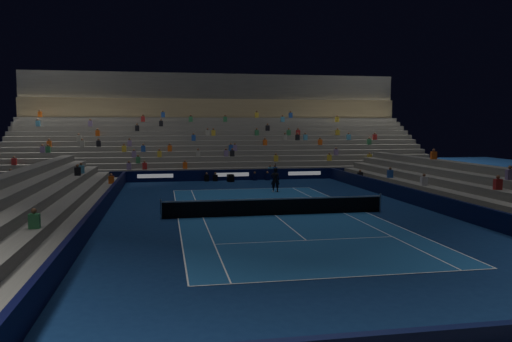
% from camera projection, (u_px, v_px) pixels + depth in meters
% --- Properties ---
extents(ground, '(90.00, 90.00, 0.00)m').
position_uv_depth(ground, '(275.00, 215.00, 28.56)').
color(ground, '#0B1F47').
rests_on(ground, ground).
extents(court_surface, '(10.97, 23.77, 0.01)m').
position_uv_depth(court_surface, '(275.00, 215.00, 28.56)').
color(court_surface, navy).
rests_on(court_surface, ground).
extents(sponsor_barrier_far, '(44.00, 0.25, 1.00)m').
position_uv_depth(sponsor_barrier_far, '(232.00, 175.00, 46.63)').
color(sponsor_barrier_far, black).
rests_on(sponsor_barrier_far, ground).
extents(sponsor_barrier_east, '(0.25, 37.00, 1.00)m').
position_uv_depth(sponsor_barrier_east, '(431.00, 202.00, 30.27)').
color(sponsor_barrier_east, black).
rests_on(sponsor_barrier_east, ground).
extents(sponsor_barrier_west, '(0.25, 37.00, 1.00)m').
position_uv_depth(sponsor_barrier_west, '(98.00, 212.00, 26.76)').
color(sponsor_barrier_west, black).
rests_on(sponsor_barrier_west, ground).
extents(grandstand_main, '(44.00, 15.20, 11.20)m').
position_uv_depth(grandstand_main, '(220.00, 141.00, 55.57)').
color(grandstand_main, slate).
rests_on(grandstand_main, ground).
extents(grandstand_east, '(5.00, 37.00, 2.50)m').
position_uv_depth(grandstand_east, '(483.00, 194.00, 30.85)').
color(grandstand_east, slate).
rests_on(grandstand_east, ground).
extents(grandstand_west, '(5.00, 37.00, 2.50)m').
position_uv_depth(grandstand_west, '(29.00, 206.00, 26.10)').
color(grandstand_west, '#63635E').
rests_on(grandstand_west, ground).
extents(tennis_net, '(12.90, 0.10, 1.10)m').
position_uv_depth(tennis_net, '(275.00, 207.00, 28.52)').
color(tennis_net, '#B2B2B7').
rests_on(tennis_net, ground).
extents(tennis_player, '(0.78, 0.60, 1.89)m').
position_uv_depth(tennis_player, '(275.00, 180.00, 38.40)').
color(tennis_player, black).
rests_on(tennis_player, ground).
extents(broadcast_camera, '(0.64, 1.03, 0.67)m').
position_uv_depth(broadcast_camera, '(231.00, 178.00, 45.44)').
color(broadcast_camera, black).
rests_on(broadcast_camera, ground).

